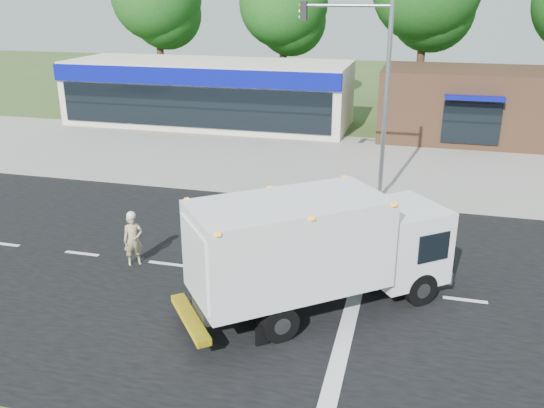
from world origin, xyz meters
name	(u,v)px	position (x,y,z in m)	size (l,w,h in m)	color
ground	(258,275)	(0.00, 0.00, 0.00)	(120.00, 120.00, 0.00)	#385123
road_asphalt	(258,275)	(0.00, 0.00, 0.00)	(60.00, 14.00, 0.02)	black
sidewalk	(310,189)	(0.00, 8.20, 0.06)	(60.00, 2.40, 0.12)	gray
parking_apron	(331,156)	(0.00, 14.00, 0.01)	(60.00, 9.00, 0.02)	gray
lane_markings	(292,302)	(1.35, -1.35, 0.02)	(55.20, 7.00, 0.01)	silver
ems_box_truck	(316,246)	(2.03, -1.50, 1.87)	(7.11, 6.31, 3.24)	black
emergency_worker	(133,238)	(-3.97, -0.23, 0.87)	(0.73, 0.68, 1.78)	tan
retail_strip_mall	(208,93)	(-9.00, 19.93, 2.01)	(18.00, 6.20, 4.00)	beige
brown_storefront	(469,104)	(7.00, 19.98, 2.00)	(10.00, 6.70, 4.00)	#382316
traffic_signal_pole	(370,79)	(2.35, 7.60, 4.92)	(3.51, 0.25, 8.00)	gray
background_trees	(355,3)	(-0.85, 28.16, 7.38)	(36.77, 7.39, 12.10)	#332114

